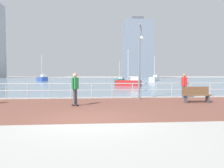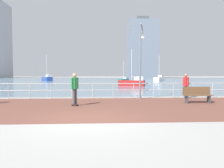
{
  "view_description": "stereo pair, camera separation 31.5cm",
  "coord_description": "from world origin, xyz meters",
  "px_view_note": "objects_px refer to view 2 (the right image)",
  "views": [
    {
      "loc": [
        0.21,
        -7.54,
        1.64
      ],
      "look_at": [
        1.17,
        3.99,
        1.1
      ],
      "focal_mm": 33.49,
      "sensor_mm": 36.0,
      "label": 1
    },
    {
      "loc": [
        0.53,
        -7.56,
        1.64
      ],
      "look_at": [
        1.17,
        3.99,
        1.1
      ],
      "focal_mm": 33.49,
      "sensor_mm": 36.0,
      "label": 2
    }
  ],
  "objects_px": {
    "lamppost": "(141,58)",
    "sailboat_teal": "(124,80)",
    "skateboarder": "(75,86)",
    "bystander": "(186,84)",
    "park_bench": "(197,95)",
    "sailboat_yellow": "(159,79)",
    "sailboat_gray": "(47,78)",
    "sailboat_white": "(132,82)"
  },
  "relations": [
    {
      "from": "bystander",
      "to": "sailboat_teal",
      "type": "bearing_deg",
      "value": 92.06
    },
    {
      "from": "sailboat_gray",
      "to": "skateboarder",
      "type": "bearing_deg",
      "value": -74.11
    },
    {
      "from": "lamppost",
      "to": "sailboat_white",
      "type": "height_order",
      "value": "sailboat_white"
    },
    {
      "from": "lamppost",
      "to": "bystander",
      "type": "distance_m",
      "value": 3.57
    },
    {
      "from": "sailboat_gray",
      "to": "sailboat_white",
      "type": "height_order",
      "value": "sailboat_gray"
    },
    {
      "from": "lamppost",
      "to": "sailboat_white",
      "type": "distance_m",
      "value": 15.84
    },
    {
      "from": "skateboarder",
      "to": "sailboat_white",
      "type": "height_order",
      "value": "sailboat_white"
    },
    {
      "from": "sailboat_gray",
      "to": "sailboat_teal",
      "type": "bearing_deg",
      "value": -29.92
    },
    {
      "from": "lamppost",
      "to": "park_bench",
      "type": "relative_size",
      "value": 3.08
    },
    {
      "from": "skateboarder",
      "to": "park_bench",
      "type": "bearing_deg",
      "value": 6.24
    },
    {
      "from": "sailboat_yellow",
      "to": "sailboat_gray",
      "type": "height_order",
      "value": "sailboat_gray"
    },
    {
      "from": "bystander",
      "to": "skateboarder",
      "type": "bearing_deg",
      "value": -157.02
    },
    {
      "from": "bystander",
      "to": "sailboat_yellow",
      "type": "distance_m",
      "value": 37.23
    },
    {
      "from": "skateboarder",
      "to": "bystander",
      "type": "relative_size",
      "value": 1.01
    },
    {
      "from": "lamppost",
      "to": "skateboarder",
      "type": "xyz_separation_m",
      "value": [
        -4.02,
        -2.93,
        -1.73
      ]
    },
    {
      "from": "lamppost",
      "to": "park_bench",
      "type": "xyz_separation_m",
      "value": [
        2.85,
        -2.18,
        -2.27
      ]
    },
    {
      "from": "lamppost",
      "to": "park_bench",
      "type": "distance_m",
      "value": 4.24
    },
    {
      "from": "sailboat_yellow",
      "to": "sailboat_gray",
      "type": "xyz_separation_m",
      "value": [
        -27.57,
        2.6,
        0.03
      ]
    },
    {
      "from": "lamppost",
      "to": "sailboat_teal",
      "type": "distance_m",
      "value": 28.73
    },
    {
      "from": "park_bench",
      "to": "sailboat_gray",
      "type": "relative_size",
      "value": 0.25
    },
    {
      "from": "park_bench",
      "to": "sailboat_white",
      "type": "xyz_separation_m",
      "value": [
        -1.0,
        17.74,
        0.01
      ]
    },
    {
      "from": "skateboarder",
      "to": "sailboat_teal",
      "type": "xyz_separation_m",
      "value": [
        6.1,
        31.49,
        -0.6
      ]
    },
    {
      "from": "sailboat_gray",
      "to": "sailboat_teal",
      "type": "distance_m",
      "value": 20.79
    },
    {
      "from": "bystander",
      "to": "sailboat_teal",
      "type": "distance_m",
      "value": 28.49
    },
    {
      "from": "park_bench",
      "to": "skateboarder",
      "type": "bearing_deg",
      "value": -173.76
    },
    {
      "from": "skateboarder",
      "to": "sailboat_teal",
      "type": "height_order",
      "value": "sailboat_teal"
    },
    {
      "from": "skateboarder",
      "to": "sailboat_yellow",
      "type": "height_order",
      "value": "sailboat_yellow"
    },
    {
      "from": "bystander",
      "to": "park_bench",
      "type": "bearing_deg",
      "value": -96.65
    },
    {
      "from": "bystander",
      "to": "sailboat_white",
      "type": "bearing_deg",
      "value": 94.66
    },
    {
      "from": "park_bench",
      "to": "sailboat_white",
      "type": "bearing_deg",
      "value": 93.21
    },
    {
      "from": "lamppost",
      "to": "sailboat_white",
      "type": "bearing_deg",
      "value": 83.22
    },
    {
      "from": "skateboarder",
      "to": "sailboat_yellow",
      "type": "relative_size",
      "value": 0.27
    },
    {
      "from": "bystander",
      "to": "park_bench",
      "type": "height_order",
      "value": "bystander"
    },
    {
      "from": "lamppost",
      "to": "bystander",
      "type": "height_order",
      "value": "lamppost"
    },
    {
      "from": "sailboat_gray",
      "to": "bystander",
      "type": "bearing_deg",
      "value": -63.88
    },
    {
      "from": "sailboat_gray",
      "to": "park_bench",
      "type": "bearing_deg",
      "value": -65.45
    },
    {
      "from": "lamppost",
      "to": "sailboat_white",
      "type": "xyz_separation_m",
      "value": [
        1.85,
        15.57,
        -2.25
      ]
    },
    {
      "from": "skateboarder",
      "to": "sailboat_white",
      "type": "bearing_deg",
      "value": 72.39
    },
    {
      "from": "sailboat_gray",
      "to": "sailboat_teal",
      "type": "height_order",
      "value": "sailboat_gray"
    },
    {
      "from": "lamppost",
      "to": "skateboarder",
      "type": "height_order",
      "value": "lamppost"
    },
    {
      "from": "lamppost",
      "to": "skateboarder",
      "type": "relative_size",
      "value": 2.93
    },
    {
      "from": "sailboat_gray",
      "to": "sailboat_white",
      "type": "xyz_separation_m",
      "value": [
        17.78,
        -23.37,
        -0.13
      ]
    }
  ]
}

